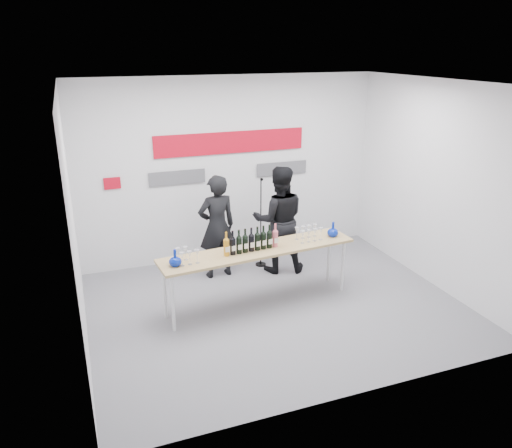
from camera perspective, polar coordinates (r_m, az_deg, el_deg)
name	(u,v)px	position (r m, az deg, el deg)	size (l,w,h in m)	color
ground	(276,306)	(7.04, 2.34, -9.39)	(5.00, 5.00, 0.00)	slate
back_wall	(231,169)	(8.25, -2.89, 6.25)	(5.00, 0.04, 3.00)	silver
signage	(228,152)	(8.14, -3.24, 8.27)	(3.38, 0.02, 0.79)	#B8071B
tasting_table	(259,253)	(6.79, 0.29, -3.35)	(2.79, 0.81, 0.82)	tan
wine_bottles	(251,239)	(6.64, -0.54, -1.78)	(0.80, 0.15, 0.33)	#BF7F19
decanter_left	(175,258)	(6.30, -9.24, -3.83)	(0.16, 0.16, 0.21)	#082094
decanter_right	(333,229)	(7.26, 8.78, -0.58)	(0.16, 0.16, 0.21)	#082094
glasses_left	(187,256)	(6.36, -7.94, -3.67)	(0.28, 0.23, 0.18)	silver
glasses_right	(309,234)	(7.09, 6.06, -1.09)	(0.38, 0.25, 0.18)	silver
presenter_left	(217,227)	(7.63, -4.48, -0.32)	(0.59, 0.39, 1.63)	black
presenter_right	(279,220)	(7.80, 2.63, 0.50)	(0.83, 0.65, 1.71)	black
mic_stand	(261,239)	(8.10, 0.55, -1.77)	(0.17, 0.17, 1.49)	black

